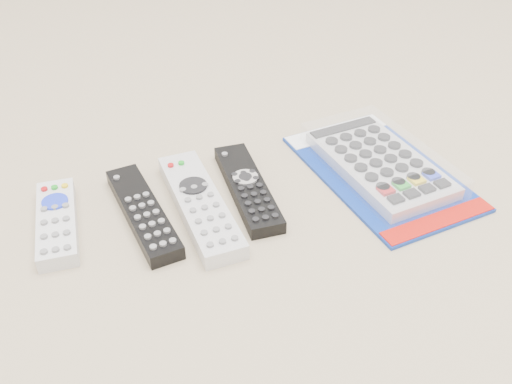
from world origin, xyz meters
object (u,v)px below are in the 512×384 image
object	(u,v)px
remote_silver_dvd	(200,204)
remote_large_black	(248,187)
remote_small_grey	(57,222)
remote_slim_black	(143,212)
jumbo_remote_packaged	(380,163)

from	to	relation	value
remote_silver_dvd	remote_large_black	xyz separation A→B (m)	(0.07, 0.01, -0.00)
remote_small_grey	remote_silver_dvd	xyz separation A→B (m)	(0.18, -0.03, 0.00)
remote_slim_black	remote_silver_dvd	xyz separation A→B (m)	(0.07, -0.01, 0.00)
remote_silver_dvd	jumbo_remote_packaged	world-z (taller)	jumbo_remote_packaged
remote_small_grey	jumbo_remote_packaged	world-z (taller)	jumbo_remote_packaged
remote_small_grey	remote_slim_black	bearing A→B (deg)	-5.54
remote_slim_black	remote_silver_dvd	bearing A→B (deg)	-15.32
remote_small_grey	remote_silver_dvd	size ratio (longest dim) A/B	0.73
remote_slim_black	remote_large_black	xyz separation A→B (m)	(0.15, 0.00, -0.00)
remote_silver_dvd	remote_small_grey	bearing A→B (deg)	169.14
remote_small_grey	remote_slim_black	xyz separation A→B (m)	(0.11, -0.02, -0.00)
remote_slim_black	jumbo_remote_packaged	xyz separation A→B (m)	(0.35, -0.02, 0.01)
remote_small_grey	remote_large_black	world-z (taller)	remote_small_grey
remote_slim_black	jumbo_remote_packaged	distance (m)	0.35
remote_small_grey	jumbo_remote_packaged	distance (m)	0.46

